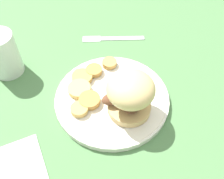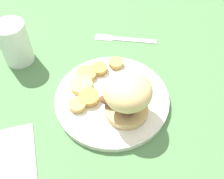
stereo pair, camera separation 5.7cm
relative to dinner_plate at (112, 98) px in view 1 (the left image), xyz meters
name	(u,v)px [view 1 (the left image)]	position (x,y,z in m)	size (l,w,h in m)	color
ground_plane	(112,101)	(0.00, 0.00, -0.01)	(4.00, 4.00, 0.00)	#4C7A47
dinner_plate	(112,98)	(0.00, 0.00, 0.00)	(0.26, 0.26, 0.02)	white
sandwich	(130,94)	(0.05, 0.02, 0.06)	(0.10, 0.10, 0.10)	tan
potato_round_0	(110,63)	(-0.09, 0.04, 0.01)	(0.04, 0.04, 0.01)	tan
potato_round_1	(79,109)	(0.01, -0.08, 0.01)	(0.04, 0.04, 0.01)	tan
potato_round_2	(82,77)	(-0.08, -0.04, 0.01)	(0.05, 0.05, 0.01)	tan
potato_round_3	(94,70)	(-0.09, -0.01, 0.01)	(0.04, 0.04, 0.01)	#BC8942
potato_round_4	(79,89)	(-0.05, -0.06, 0.01)	(0.05, 0.05, 0.01)	#DBB766
potato_round_5	(90,100)	(-0.01, -0.05, 0.01)	(0.05, 0.05, 0.01)	#BC8942
fork	(112,38)	(-0.20, 0.09, -0.01)	(0.09, 0.17, 0.00)	silver
drinking_glass	(3,54)	(-0.20, -0.19, 0.05)	(0.07, 0.07, 0.11)	silver
napkin	(21,172)	(0.08, -0.23, -0.01)	(0.14, 0.09, 0.01)	white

